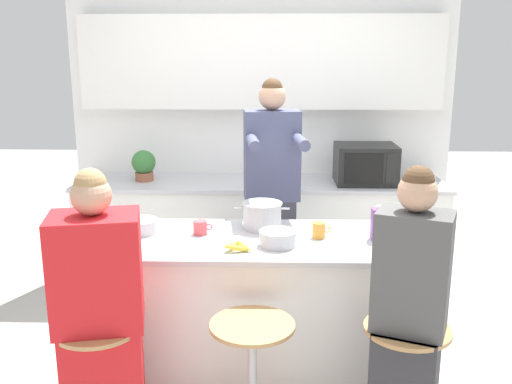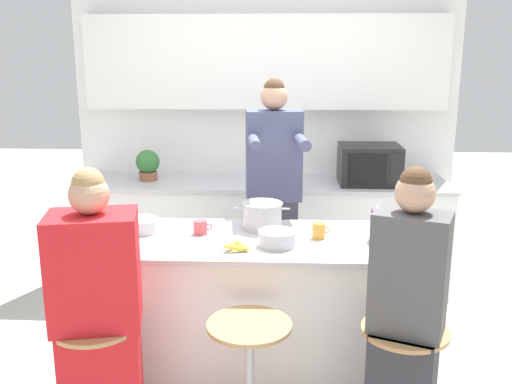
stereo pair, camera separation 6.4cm
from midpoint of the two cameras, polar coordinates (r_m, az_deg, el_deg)
ground_plane at (r=3.60m, az=-0.56°, el=-18.23°), size 16.00×16.00×0.00m
wall_back at (r=4.84m, az=0.15°, el=9.51°), size 3.20×0.22×2.70m
back_counter at (r=4.75m, az=0.05°, el=-4.12°), size 2.98×0.65×0.89m
kitchen_island at (r=3.38m, az=-0.58°, el=-11.74°), size 1.80×0.74×0.89m
bar_stool_leftmost at (r=2.96m, az=-15.83°, el=-17.68°), size 0.40×0.40×0.68m
bar_stool_center at (r=2.88m, az=-1.04°, el=-18.10°), size 0.40×0.40×0.68m
bar_stool_rightmost at (r=2.92m, az=13.92°, el=-17.99°), size 0.40×0.40×0.68m
person_cooking at (r=3.89m, az=1.10°, el=-1.65°), size 0.42×0.59×1.75m
person_wrapped_blanket at (r=2.83m, az=-15.92°, el=-12.74°), size 0.45×0.36×1.43m
person_seated_near at (r=2.78m, az=14.29°, el=-13.35°), size 0.38×0.35×1.44m
cooking_pot at (r=3.36m, az=0.07°, el=-2.38°), size 0.33×0.24×0.16m
fruit_bowl at (r=3.38m, az=-12.05°, el=-3.35°), size 0.21×0.21×0.08m
mixing_bowl_steel at (r=3.09m, az=1.61°, el=-4.65°), size 0.20×0.20×0.08m
coffee_cup_near at (r=3.23m, az=5.75°, el=-3.82°), size 0.11×0.07×0.09m
coffee_cup_far at (r=3.29m, az=-6.15°, el=-3.56°), size 0.11×0.08×0.08m
banana_bunch at (r=3.01m, az=-2.50°, el=-5.48°), size 0.16×0.12×0.05m
juice_carton at (r=3.23m, az=11.55°, el=-3.15°), size 0.07×0.07×0.20m
microwave at (r=4.62m, az=10.50°, el=2.77°), size 0.48×0.39×0.31m
potted_plant at (r=4.73m, az=-11.54°, el=2.70°), size 0.19×0.19×0.25m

